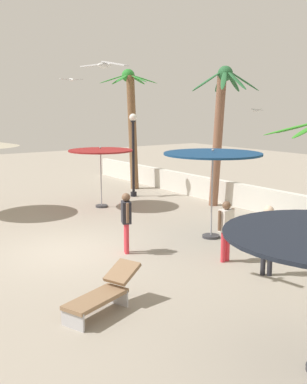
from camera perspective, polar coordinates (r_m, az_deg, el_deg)
The scene contains 14 objects.
ground_plane at distance 13.39m, azimuth -10.12°, elevation -7.19°, with size 56.00×56.00×0.00m, color #9E9384.
boundary_wall at distance 18.14m, azimuth 13.83°, elevation -1.10°, with size 25.20×0.30×0.96m, color silver.
patio_umbrella_1 at distance 18.62m, azimuth -6.52°, elevation 4.71°, with size 2.54×2.54×2.45m.
patio_umbrella_2 at distance 14.15m, azimuth 7.29°, elevation 4.19°, with size 2.98×2.98×2.77m.
palm_tree_0 at distance 22.95m, azimuth -2.75°, elevation 9.26°, with size 2.83×2.56×5.82m.
palm_tree_2 at distance 18.71m, azimuth 8.15°, elevation 8.56°, with size 2.65×2.68×5.57m.
lamp_post_0 at distance 20.79m, azimuth -2.50°, elevation 5.37°, with size 0.34×0.34×3.71m.
lounge_chair_0 at distance 9.44m, azimuth -6.17°, elevation -12.16°, with size 1.17×1.92×0.82m.
guest_1 at distance 11.42m, azimuth 13.87°, elevation -4.95°, with size 0.44×0.42×1.73m.
guest_2 at distance 12.80m, azimuth -3.37°, elevation -3.07°, with size 0.52×0.36×1.70m.
guest_3 at distance 12.24m, azimuth 8.89°, elevation -4.07°, with size 0.25×0.56×1.62m.
seagull_0 at distance 10.14m, azimuth -6.07°, elevation 15.26°, with size 1.36×0.44×0.15m.
seagull_1 at distance 18.99m, azimuth 12.66°, elevation 9.78°, with size 1.03×0.69×0.14m.
seagull_2 at distance 20.80m, azimuth -10.04°, elevation 13.44°, with size 0.38×1.06×0.14m.
Camera 1 is at (11.61, -5.32, 4.04)m, focal length 43.39 mm.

